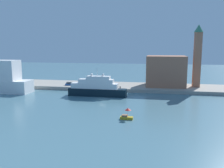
{
  "coord_description": "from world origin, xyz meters",
  "views": [
    {
      "loc": [
        20.32,
        -85.61,
        19.89
      ],
      "look_at": [
        2.54,
        6.0,
        5.22
      ],
      "focal_mm": 37.58,
      "sensor_mm": 36.0,
      "label": 1
    }
  ],
  "objects_px": {
    "small_motorboat": "(127,115)",
    "mooring_bollard": "(120,87)",
    "parked_car": "(70,84)",
    "harbor_building": "(166,71)",
    "large_yacht": "(97,88)",
    "bell_tower": "(197,54)",
    "work_barge": "(74,92)",
    "person_figure": "(76,85)"
  },
  "relations": [
    {
      "from": "bell_tower",
      "to": "mooring_bollard",
      "type": "relative_size",
      "value": 33.24
    },
    {
      "from": "small_motorboat",
      "to": "parked_car",
      "type": "height_order",
      "value": "small_motorboat"
    },
    {
      "from": "small_motorboat",
      "to": "bell_tower",
      "type": "relative_size",
      "value": 0.12
    },
    {
      "from": "harbor_building",
      "to": "mooring_bollard",
      "type": "distance_m",
      "value": 24.1
    },
    {
      "from": "bell_tower",
      "to": "harbor_building",
      "type": "bearing_deg",
      "value": 177.88
    },
    {
      "from": "work_barge",
      "to": "harbor_building",
      "type": "height_order",
      "value": "harbor_building"
    },
    {
      "from": "parked_car",
      "to": "work_barge",
      "type": "bearing_deg",
      "value": -60.82
    },
    {
      "from": "large_yacht",
      "to": "parked_car",
      "type": "distance_m",
      "value": 23.23
    },
    {
      "from": "person_figure",
      "to": "harbor_building",
      "type": "bearing_deg",
      "value": 14.88
    },
    {
      "from": "harbor_building",
      "to": "parked_car",
      "type": "height_order",
      "value": "harbor_building"
    },
    {
      "from": "small_motorboat",
      "to": "person_figure",
      "type": "bearing_deg",
      "value": 125.79
    },
    {
      "from": "small_motorboat",
      "to": "large_yacht",
      "type": "bearing_deg",
      "value": 119.26
    },
    {
      "from": "bell_tower",
      "to": "person_figure",
      "type": "xyz_separation_m",
      "value": [
        -55.21,
        -10.45,
        -14.42
      ]
    },
    {
      "from": "small_motorboat",
      "to": "work_barge",
      "type": "relative_size",
      "value": 0.87
    },
    {
      "from": "work_barge",
      "to": "parked_car",
      "type": "bearing_deg",
      "value": 119.18
    },
    {
      "from": "work_barge",
      "to": "parked_car",
      "type": "distance_m",
      "value": 13.12
    },
    {
      "from": "large_yacht",
      "to": "work_barge",
      "type": "bearing_deg",
      "value": 161.55
    },
    {
      "from": "large_yacht",
      "to": "work_barge",
      "type": "distance_m",
      "value": 12.22
    },
    {
      "from": "work_barge",
      "to": "harbor_building",
      "type": "distance_m",
      "value": 44.54
    },
    {
      "from": "harbor_building",
      "to": "bell_tower",
      "type": "relative_size",
      "value": 0.63
    },
    {
      "from": "small_motorboat",
      "to": "mooring_bollard",
      "type": "relative_size",
      "value": 4.14
    },
    {
      "from": "bell_tower",
      "to": "mooring_bollard",
      "type": "xyz_separation_m",
      "value": [
        -34.18,
        -10.72,
        -14.79
      ]
    },
    {
      "from": "mooring_bollard",
      "to": "harbor_building",
      "type": "bearing_deg",
      "value": 29.03
    },
    {
      "from": "small_motorboat",
      "to": "bell_tower",
      "type": "height_order",
      "value": "bell_tower"
    },
    {
      "from": "parked_car",
      "to": "person_figure",
      "type": "distance_m",
      "value": 5.89
    },
    {
      "from": "large_yacht",
      "to": "parked_car",
      "type": "height_order",
      "value": "large_yacht"
    },
    {
      "from": "large_yacht",
      "to": "bell_tower",
      "type": "relative_size",
      "value": 0.84
    },
    {
      "from": "large_yacht",
      "to": "small_motorboat",
      "type": "xyz_separation_m",
      "value": [
        16.32,
        -29.13,
        -2.14
      ]
    },
    {
      "from": "work_barge",
      "to": "parked_car",
      "type": "relative_size",
      "value": 1.01
    },
    {
      "from": "large_yacht",
      "to": "harbor_building",
      "type": "bearing_deg",
      "value": 38.43
    },
    {
      "from": "large_yacht",
      "to": "person_figure",
      "type": "height_order",
      "value": "large_yacht"
    },
    {
      "from": "small_motorboat",
      "to": "harbor_building",
      "type": "height_order",
      "value": "harbor_building"
    },
    {
      "from": "large_yacht",
      "to": "small_motorboat",
      "type": "bearing_deg",
      "value": -60.74
    },
    {
      "from": "small_motorboat",
      "to": "mooring_bollard",
      "type": "distance_m",
      "value": 41.2
    },
    {
      "from": "large_yacht",
      "to": "person_figure",
      "type": "bearing_deg",
      "value": 138.45
    },
    {
      "from": "large_yacht",
      "to": "harbor_building",
      "type": "height_order",
      "value": "harbor_building"
    },
    {
      "from": "parked_car",
      "to": "harbor_building",
      "type": "bearing_deg",
      "value": 9.09
    },
    {
      "from": "bell_tower",
      "to": "parked_car",
      "type": "relative_size",
      "value": 7.01
    },
    {
      "from": "work_barge",
      "to": "mooring_bollard",
      "type": "bearing_deg",
      "value": 21.12
    },
    {
      "from": "bell_tower",
      "to": "person_figure",
      "type": "bearing_deg",
      "value": -169.28
    },
    {
      "from": "large_yacht",
      "to": "mooring_bollard",
      "type": "height_order",
      "value": "large_yacht"
    },
    {
      "from": "work_barge",
      "to": "person_figure",
      "type": "xyz_separation_m",
      "value": [
        -1.7,
        7.73,
        1.87
      ]
    }
  ]
}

